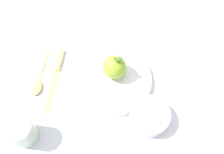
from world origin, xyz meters
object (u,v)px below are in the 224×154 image
side_bowl (149,115)px  cup (22,131)px  spoon (38,83)px  dinner_plate (112,79)px  knife (56,74)px  apple (115,67)px

side_bowl → cup: (-0.29, -0.14, 0.02)m
spoon → dinner_plate: bearing=21.0°
side_bowl → knife: bearing=170.1°
dinner_plate → apple: (0.00, 0.02, 0.04)m
knife → spoon: size_ratio=1.32×
cup → knife: bearing=92.8°
apple → side_bowl: 0.17m
spoon → cup: bearing=-72.6°
apple → side_bowl: (0.13, -0.10, -0.03)m
dinner_plate → spoon: (-0.21, -0.08, -0.00)m
side_bowl → spoon: size_ratio=0.65×
cup → spoon: bearing=107.4°
apple → spoon: apple is taller
apple → knife: 0.18m
side_bowl → spoon: 0.34m
cup → spoon: size_ratio=0.44×
apple → spoon: 0.23m
side_bowl → cup: 0.32m
dinner_plate → spoon: dinner_plate is taller
dinner_plate → cup: size_ratio=3.19×
side_bowl → knife: 0.30m
side_bowl → cup: bearing=-153.5°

